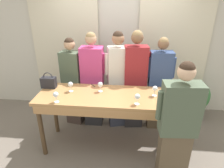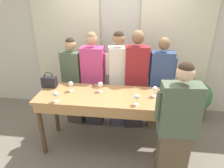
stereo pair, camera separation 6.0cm
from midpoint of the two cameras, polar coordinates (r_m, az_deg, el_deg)
The scene contains 21 objects.
ground_plane at distance 3.54m, azimuth 0.36°, elevation -17.14°, with size 18.00×18.00×0.00m, color #70665B.
wall_back at distance 4.13m, azimuth 2.67°, elevation 11.17°, with size 12.00×0.06×2.80m.
curtain_panel_left at distance 4.29m, azimuth -12.10°, elevation 10.41°, with size 1.36×0.03×2.69m.
curtain_panel_right at distance 4.14m, azimuth 17.75°, elevation 9.27°, with size 1.36×0.03×2.69m.
tasting_bar at distance 3.02m, azimuth 0.35°, elevation -5.37°, with size 2.23×0.72×0.97m.
wine_bottle at distance 2.77m, azimuth 19.05°, elevation -4.25°, with size 0.09×0.09×0.34m.
handbag at distance 3.35m, azimuth -16.98°, elevation 0.69°, with size 0.23×0.12×0.26m.
wine_glass_front_left at distance 3.06m, azimuth -2.78°, elevation -0.19°, with size 0.08×0.08×0.16m.
wine_glass_front_mid at distance 3.12m, azimuth -11.18°, elevation -0.07°, with size 0.08×0.08×0.16m.
wine_glass_front_right at distance 2.87m, azimuth -15.23°, elevation -2.85°, with size 0.08×0.08×0.16m.
wine_glass_center_left at distance 2.98m, azimuth 12.75°, elevation -1.47°, with size 0.08×0.08×0.16m.
wine_glass_center_mid at distance 2.72m, azimuth 7.76°, elevation -3.74°, with size 0.08×0.08×0.16m.
wine_glass_center_right at distance 2.88m, azimuth 15.67°, elevation -2.75°, with size 0.08×0.08×0.16m.
pen at distance 3.30m, azimuth -4.79°, elevation -0.34°, with size 0.09×0.11×0.01m.
guest_olive_jacket at distance 3.75m, azimuth -10.45°, elevation 0.68°, with size 0.47×0.30×1.68m.
guest_pink_top at distance 3.64m, azimuth -4.84°, elevation 0.96°, with size 0.50×0.28×1.78m.
guest_cream_sweater at distance 3.57m, azimuth 2.26°, elevation 1.19°, with size 0.46×0.31×1.80m.
guest_striped_shirt at distance 3.56m, azimuth 7.28°, elevation 0.95°, with size 0.51×0.28×1.82m.
guest_navy_coat at distance 3.61m, azimuth 13.97°, elevation -0.27°, with size 0.49×0.24×1.72m.
host_pouring at distance 2.56m, azimuth 18.52°, elevation -12.16°, with size 0.55×0.25×1.72m.
potted_plant at distance 4.30m, azimuth 24.47°, elevation -4.25°, with size 0.37×0.37×0.77m.
Camera 2 is at (0.33, -2.62, 2.36)m, focal length 32.00 mm.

